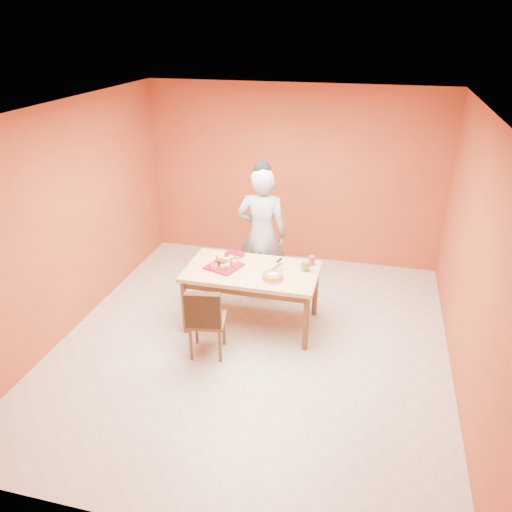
% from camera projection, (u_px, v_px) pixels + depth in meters
% --- Properties ---
extents(floor, '(5.00, 5.00, 0.00)m').
position_uv_depth(floor, '(253.00, 343.00, 5.96)').
color(floor, beige).
rests_on(floor, ground).
extents(ceiling, '(5.00, 5.00, 0.00)m').
position_uv_depth(ceiling, '(252.00, 111.00, 4.80)').
color(ceiling, silver).
rests_on(ceiling, wall_back).
extents(wall_back, '(4.50, 0.00, 4.50)m').
position_uv_depth(wall_back, '(293.00, 176.00, 7.57)').
color(wall_back, '#BE4E2C').
rests_on(wall_back, floor).
extents(wall_left, '(0.00, 5.00, 5.00)m').
position_uv_depth(wall_left, '(68.00, 221.00, 5.87)').
color(wall_left, '#BE4E2C').
rests_on(wall_left, floor).
extents(wall_right, '(0.00, 5.00, 5.00)m').
position_uv_depth(wall_right, '(475.00, 261.00, 4.89)').
color(wall_right, '#BE4E2C').
rests_on(wall_right, floor).
extents(dining_table, '(1.60, 0.90, 0.76)m').
position_uv_depth(dining_table, '(252.00, 276.00, 6.07)').
color(dining_table, '#F2C27E').
rests_on(dining_table, floor).
extents(dining_chair, '(0.47, 0.54, 0.89)m').
position_uv_depth(dining_chair, '(206.00, 319.00, 5.58)').
color(dining_chair, brown).
rests_on(dining_chair, floor).
extents(pastry_pile, '(0.34, 0.34, 0.11)m').
position_uv_depth(pastry_pile, '(224.00, 261.00, 6.06)').
color(pastry_pile, '#DEB75E').
rests_on(pastry_pile, pastry_platter).
extents(person, '(0.70, 0.49, 1.83)m').
position_uv_depth(person, '(262.00, 235.00, 6.61)').
color(person, gray).
rests_on(person, floor).
extents(pastry_platter, '(0.48, 0.48, 0.02)m').
position_uv_depth(pastry_platter, '(224.00, 266.00, 6.08)').
color(pastry_platter, maroon).
rests_on(pastry_platter, dining_table).
extents(red_dinner_plate, '(0.31, 0.31, 0.02)m').
position_uv_depth(red_dinner_plate, '(235.00, 254.00, 6.39)').
color(red_dinner_plate, maroon).
rests_on(red_dinner_plate, dining_table).
extents(white_cake_plate, '(0.36, 0.36, 0.01)m').
position_uv_depth(white_cake_plate, '(273.00, 279.00, 5.80)').
color(white_cake_plate, silver).
rests_on(white_cake_plate, dining_table).
extents(sponge_cake, '(0.26, 0.26, 0.06)m').
position_uv_depth(sponge_cake, '(273.00, 276.00, 5.78)').
color(sponge_cake, orange).
rests_on(sponge_cake, white_cake_plate).
extents(cake_server, '(0.11, 0.23, 0.01)m').
position_uv_depth(cake_server, '(277.00, 267.00, 5.92)').
color(cake_server, silver).
rests_on(cake_server, sponge_cake).
extents(egg_ornament, '(0.14, 0.12, 0.16)m').
position_uv_depth(egg_ornament, '(306.00, 265.00, 5.97)').
color(egg_ornament, olive).
rests_on(egg_ornament, dining_table).
extents(magenta_glass, '(0.09, 0.09, 0.11)m').
position_uv_depth(magenta_glass, '(312.00, 260.00, 6.13)').
color(magenta_glass, '#BB1C64').
rests_on(magenta_glass, dining_table).
extents(checker_tin, '(0.11, 0.11, 0.03)m').
position_uv_depth(checker_tin, '(307.00, 262.00, 6.19)').
color(checker_tin, '#3A1D10').
rests_on(checker_tin, dining_table).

